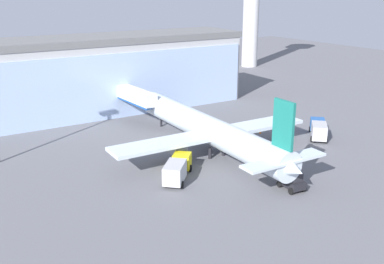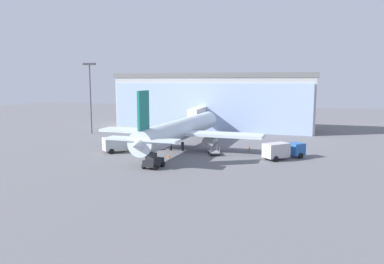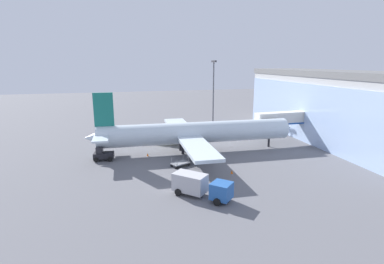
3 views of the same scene
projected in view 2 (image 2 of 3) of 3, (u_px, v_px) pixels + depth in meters
The scene contains 11 objects.
ground at pixel (166, 154), 63.51m from camera, with size 240.00×240.00×0.00m, color slate.
terminal_building at pixel (214, 101), 96.60m from camera, with size 51.54×14.87×14.23m.
jet_bridge at pixel (199, 113), 87.70m from camera, with size 2.79×13.20×6.11m.
apron_light_mast at pixel (90, 91), 86.76m from camera, with size 3.20×0.40×16.40m.
airplane at pixel (181, 130), 68.19m from camera, with size 30.57×38.22×11.01m.
catering_truck at pixel (123, 143), 65.52m from camera, with size 6.66×6.77×2.65m.
fuel_truck at pixel (283, 150), 59.39m from camera, with size 6.70×6.73×2.65m.
baggage_cart at pixel (214, 152), 62.76m from camera, with size 2.60×3.21×1.50m.
pushback_tug at pixel (153, 161), 53.35m from camera, with size 2.53×3.41×2.30m.
safety_cone_nose at pixel (169, 156), 60.54m from camera, with size 0.36×0.36×0.55m, color orange.
safety_cone_wingtip at pixel (249, 148), 67.65m from camera, with size 0.36×0.36×0.55m, color orange.
Camera 2 is at (21.91, -58.57, 12.47)m, focal length 35.00 mm.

